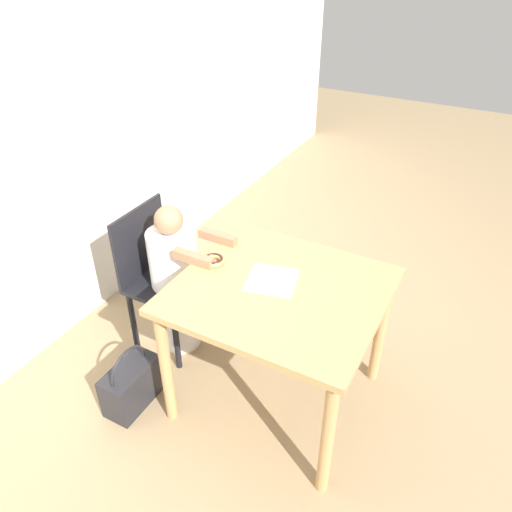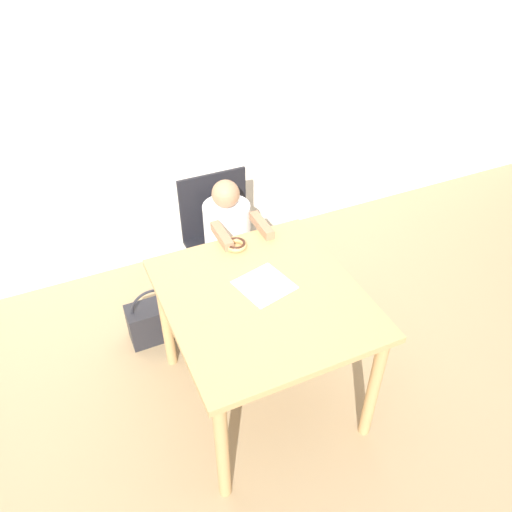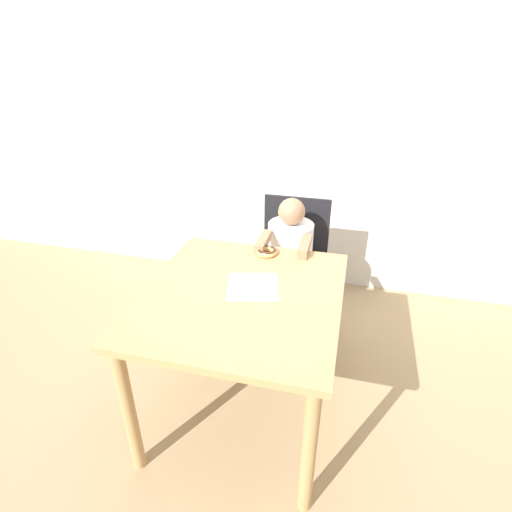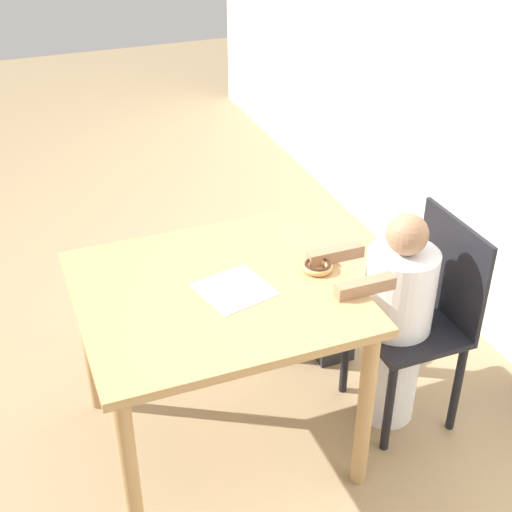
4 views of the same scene
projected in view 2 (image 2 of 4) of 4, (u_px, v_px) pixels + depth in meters
ground_plane at (262, 393)px, 2.83m from camera, size 12.00×12.00×0.00m
wall_back at (164, 90)px, 3.10m from camera, size 8.00×0.05×2.50m
dining_table at (263, 312)px, 2.43m from camera, size 0.91×0.99×0.76m
chair at (222, 241)px, 3.16m from camera, size 0.44×0.39×0.90m
child_figure at (228, 252)px, 3.08m from camera, size 0.29×0.49×0.97m
donut at (236, 245)px, 2.64m from camera, size 0.11×0.11×0.03m
napkin at (264, 285)px, 2.41m from camera, size 0.29×0.29×0.00m
handbag at (155, 320)px, 3.10m from camera, size 0.33×0.17×0.39m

